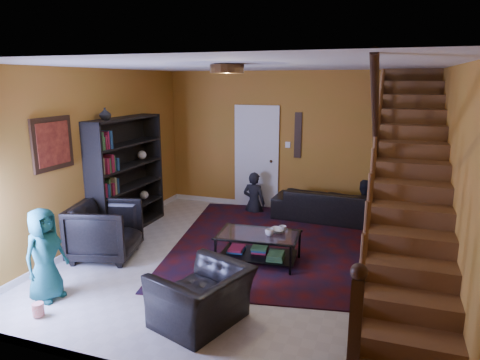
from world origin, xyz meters
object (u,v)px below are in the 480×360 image
Objects in this scene: coffee_table at (258,246)px; bookshelf at (127,177)px; armchair_right at (202,297)px; sofa at (329,205)px; armchair_left at (105,231)px.

bookshelf is at bearing 166.93° from coffee_table.
bookshelf is at bearing -115.38° from armchair_right.
sofa is 2.14× the size of armchair_right.
armchair_right is (2.10, -1.18, -0.11)m from armchair_left.
bookshelf is 2.16× the size of armchair_left.
armchair_right is 1.76m from coffee_table.
bookshelf is at bearing 30.73° from sofa.
armchair_right reaches higher than sofa.
bookshelf is 3.75m from sofa.
bookshelf reaches higher than armchair_left.
armchair_left is at bearing -165.34° from coffee_table.
coffee_table is at bearing -165.23° from armchair_right.
bookshelf reaches higher than sofa.
armchair_left reaches higher than armchair_right.
sofa reaches higher than coffee_table.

